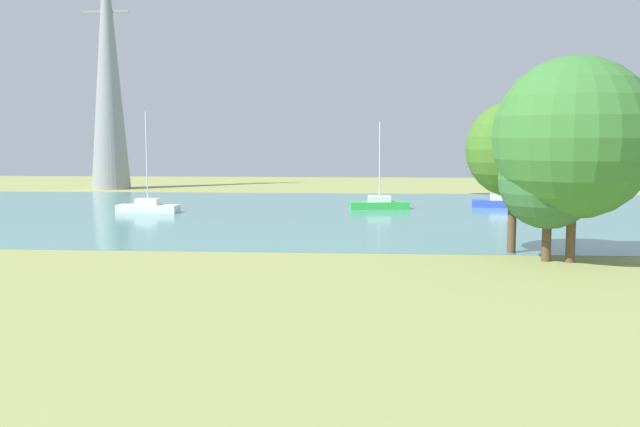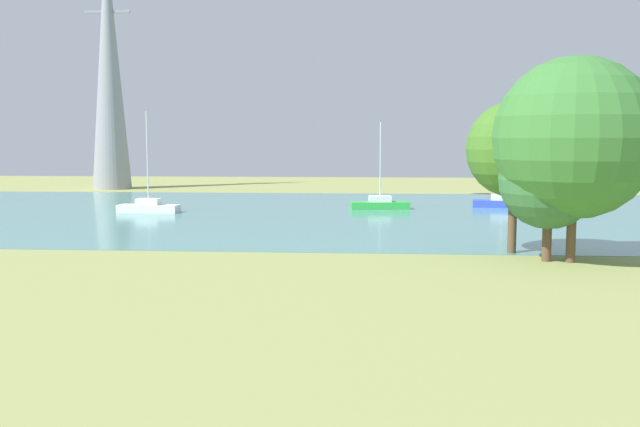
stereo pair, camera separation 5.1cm
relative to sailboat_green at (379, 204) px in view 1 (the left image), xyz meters
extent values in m
plane|color=#8C9351|center=(-1.13, -31.24, -0.46)|extent=(160.00, 160.00, 0.00)
cube|color=teal|center=(-1.13, -3.24, -0.45)|extent=(140.00, 40.00, 0.02)
cube|color=green|center=(0.00, 0.00, -0.14)|extent=(4.94, 2.05, 0.60)
cube|color=white|center=(0.00, 0.00, 0.41)|extent=(1.92, 1.30, 0.50)
cylinder|color=silver|center=(0.00, 0.00, 3.41)|extent=(0.10, 0.10, 6.52)
cube|color=white|center=(-18.19, -4.07, -0.14)|extent=(4.89, 1.80, 0.60)
cube|color=white|center=(-18.19, -4.07, 0.41)|extent=(1.87, 1.21, 0.50)
cylinder|color=silver|center=(-18.19, -4.07, 3.81)|extent=(0.10, 0.10, 7.31)
cube|color=blue|center=(10.27, 2.28, -0.14)|extent=(4.95, 2.09, 0.60)
cube|color=white|center=(10.27, 2.28, 0.41)|extent=(1.92, 1.32, 0.50)
cylinder|color=silver|center=(10.27, 2.28, 3.03)|extent=(0.10, 0.10, 5.74)
cylinder|color=brown|center=(6.56, -22.50, 1.33)|extent=(0.44, 0.44, 3.59)
sphere|color=#407126|center=(6.56, -22.50, 4.84)|extent=(4.87, 4.87, 4.87)
cylinder|color=brown|center=(7.76, -24.88, 0.67)|extent=(0.44, 0.44, 2.26)
sphere|color=#356A3B|center=(7.76, -24.88, 3.44)|extent=(4.70, 4.70, 4.70)
cylinder|color=brown|center=(8.81, -25.14, 1.14)|extent=(0.44, 0.44, 3.21)
sphere|color=#377432|center=(8.81, -25.14, 5.40)|extent=(7.58, 7.58, 7.58)
cone|color=gray|center=(-30.68, 22.05, 13.92)|extent=(4.40, 4.40, 28.77)
cube|color=gray|center=(-30.68, 22.05, 19.55)|extent=(5.20, 0.30, 0.30)
camera|label=1|loc=(-0.50, -60.03, 5.41)|focal=40.98mm
camera|label=2|loc=(-0.45, -60.02, 5.41)|focal=40.98mm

